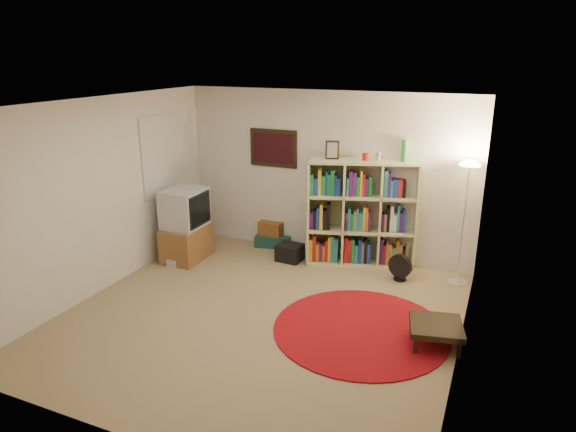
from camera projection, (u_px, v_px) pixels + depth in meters
name	position (u px, v px, depth m)	size (l,w,h in m)	color
room	(256.00, 215.00, 5.82)	(4.54, 4.54, 2.54)	#947C56
bookshelf	(360.00, 214.00, 7.49)	(1.62, 0.90, 1.87)	#C1C482
floor_lamp	(468.00, 182.00, 6.59)	(0.37, 0.37, 1.71)	white
floor_fan	(400.00, 267.00, 7.05)	(0.34, 0.22, 0.38)	black
tv_stand	(186.00, 226.00, 7.70)	(0.55, 0.76, 1.10)	brown
dvd_box	(180.00, 261.00, 7.62)	(0.37, 0.33, 0.11)	#B6B6BB
suitcase	(274.00, 240.00, 8.37)	(0.64, 0.48, 0.18)	#153B36
wicker_basket	(272.00, 228.00, 8.33)	(0.41, 0.30, 0.22)	brown
duffel_bag	(290.00, 252.00, 7.75)	(0.39, 0.33, 0.25)	black
paper_towel	(314.00, 246.00, 7.96)	(0.16, 0.16, 0.27)	white
red_rug	(361.00, 329.00, 5.84)	(1.99, 1.99, 0.02)	maroon
side_table	(436.00, 327.00, 5.49)	(0.66, 0.66, 0.25)	black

